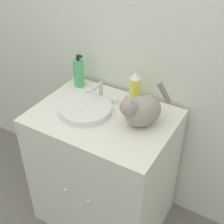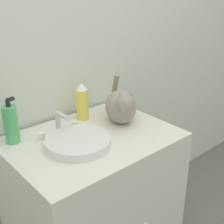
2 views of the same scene
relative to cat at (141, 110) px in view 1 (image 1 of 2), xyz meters
The scene contains 7 objects.
wall_back 0.50m from the cat, 125.47° to the left, with size 6.00×0.05×2.50m.
vanity_cabinet 0.55m from the cat, behind, with size 0.77×0.58×0.82m.
sink_basin 0.32m from the cat, 169.55° to the right, with size 0.29×0.29×0.04m.
faucet 0.32m from the cat, 163.32° to the left, with size 0.21×0.10×0.12m.
cat is the anchor object (origin of this frame).
soap_bottle 0.53m from the cat, 161.86° to the left, with size 0.06×0.06×0.21m.
spray_bottle 0.20m from the cat, 126.38° to the left, with size 0.06×0.06×0.20m.
Camera 1 is at (0.74, -0.87, 1.82)m, focal length 50.00 mm.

